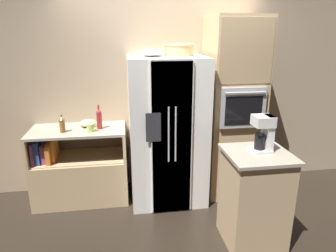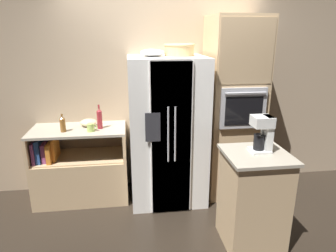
% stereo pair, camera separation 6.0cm
% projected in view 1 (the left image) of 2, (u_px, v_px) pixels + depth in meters
% --- Properties ---
extents(ground_plane, '(20.00, 20.00, 0.00)m').
position_uv_depth(ground_plane, '(167.00, 196.00, 3.89)').
color(ground_plane, black).
extents(wall_back, '(12.00, 0.06, 2.80)m').
position_uv_depth(wall_back, '(162.00, 83.00, 3.90)').
color(wall_back, tan).
rests_on(wall_back, ground_plane).
extents(counter_left, '(1.13, 0.59, 0.93)m').
position_uv_depth(counter_left, '(80.00, 173.00, 3.75)').
color(counter_left, tan).
rests_on(counter_left, ground_plane).
extents(refrigerator, '(0.90, 0.82, 1.78)m').
position_uv_depth(refrigerator, '(167.00, 131.00, 3.65)').
color(refrigerator, white).
rests_on(refrigerator, ground_plane).
extents(wall_oven, '(0.65, 0.72, 2.23)m').
position_uv_depth(wall_oven, '(232.00, 109.00, 3.76)').
color(wall_oven, tan).
rests_on(wall_oven, ground_plane).
extents(island_counter, '(0.60, 0.58, 0.96)m').
position_uv_depth(island_counter, '(254.00, 198.00, 2.93)').
color(island_counter, tan).
rests_on(island_counter, ground_plane).
extents(wicker_basket, '(0.35, 0.35, 0.14)m').
position_uv_depth(wicker_basket, '(179.00, 49.00, 3.44)').
color(wicker_basket, tan).
rests_on(wicker_basket, refrigerator).
extents(fruit_bowl, '(0.28, 0.28, 0.08)m').
position_uv_depth(fruit_bowl, '(152.00, 53.00, 3.38)').
color(fruit_bowl, white).
rests_on(fruit_bowl, refrigerator).
extents(bottle_tall, '(0.06, 0.06, 0.29)m').
position_uv_depth(bottle_tall, '(99.00, 119.00, 3.56)').
color(bottle_tall, maroon).
rests_on(bottle_tall, counter_left).
extents(bottle_short, '(0.06, 0.06, 0.21)m').
position_uv_depth(bottle_short, '(62.00, 124.00, 3.44)').
color(bottle_short, brown).
rests_on(bottle_short, counter_left).
extents(mug, '(0.12, 0.09, 0.10)m').
position_uv_depth(mug, '(91.00, 128.00, 3.47)').
color(mug, '#B2D166').
rests_on(mug, counter_left).
extents(mixing_bowl, '(0.20, 0.20, 0.09)m').
position_uv_depth(mixing_bowl, '(88.00, 123.00, 3.67)').
color(mixing_bowl, beige).
rests_on(mixing_bowl, counter_left).
extents(coffee_maker, '(0.18, 0.17, 0.34)m').
position_uv_depth(coffee_maker, '(264.00, 132.00, 2.77)').
color(coffee_maker, white).
rests_on(coffee_maker, island_counter).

